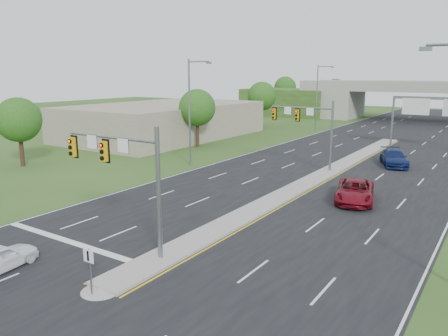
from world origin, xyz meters
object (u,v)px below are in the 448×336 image
object	(u,v)px
sign_gantry	(439,109)
overpass	(427,104)
signal_mast_near	(125,167)
car_far_b	(394,158)
keep_right_sign	(89,264)
car_far_a	(355,191)
signal_mast_far	(310,123)

from	to	relation	value
sign_gantry	overpass	distance (m)	35.75
signal_mast_near	car_far_b	distance (m)	32.67
signal_mast_near	sign_gantry	bearing A→B (deg)	78.75
keep_right_sign	car_far_a	distance (m)	21.32
overpass	car_far_a	xyz separation A→B (m)	(5.17, -63.85, -2.73)
car_far_a	signal_mast_far	bearing A→B (deg)	116.00
signal_mast_far	keep_right_sign	bearing A→B (deg)	-85.61
sign_gantry	car_far_b	xyz separation A→B (m)	(-2.12, -13.28, -4.40)
car_far_a	signal_mast_near	bearing A→B (deg)	-128.87
signal_mast_near	overpass	size ratio (longest dim) A/B	0.09
sign_gantry	car_far_b	distance (m)	14.15
signal_mast_near	car_far_a	bearing A→B (deg)	65.39
keep_right_sign	car_far_b	distance (m)	36.46
signal_mast_far	sign_gantry	world-z (taller)	signal_mast_far
sign_gantry	car_far_a	size ratio (longest dim) A/B	2.00
overpass	signal_mast_far	bearing A→B (deg)	-92.35
signal_mast_far	overpass	xyz separation A→B (m)	(2.26, 55.07, -1.17)
keep_right_sign	overpass	size ratio (longest dim) A/B	0.03
sign_gantry	car_far_b	size ratio (longest dim) A/B	2.04
signal_mast_far	car_far_a	xyz separation A→B (m)	(7.43, -8.78, -3.90)
keep_right_sign	signal_mast_far	bearing A→B (deg)	94.39
sign_gantry	car_far_b	world-z (taller)	sign_gantry
signal_mast_far	keep_right_sign	distance (m)	29.71
signal_mast_near	signal_mast_far	xyz separation A→B (m)	(0.00, 25.00, 0.00)
car_far_b	signal_mast_far	bearing A→B (deg)	-157.77
signal_mast_far	car_far_b	distance (m)	10.33
keep_right_sign	car_far_b	world-z (taller)	keep_right_sign
overpass	car_far_a	world-z (taller)	overpass
keep_right_sign	car_far_b	bearing A→B (deg)	82.80
signal_mast_far	car_far_b	size ratio (longest dim) A/B	1.24
keep_right_sign	car_far_a	size ratio (longest dim) A/B	0.38
keep_right_sign	car_far_a	bearing A→B (deg)	75.96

